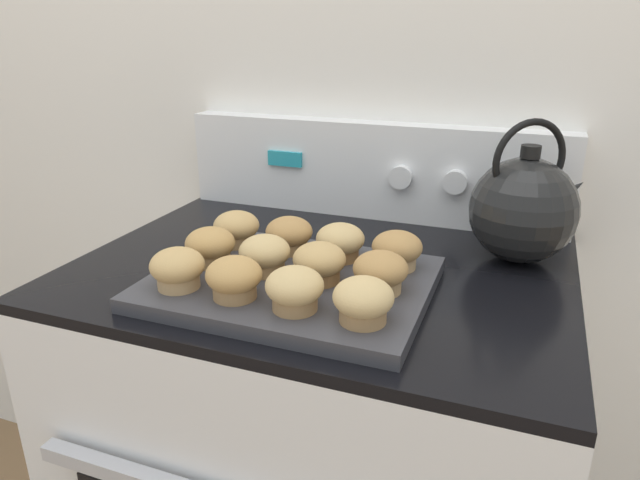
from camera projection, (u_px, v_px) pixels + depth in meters
The scene contains 17 objects.
wall_back at pixel (381, 62), 1.13m from camera, with size 8.00×0.05×2.40m.
stove_range at pixel (322, 476), 1.11m from camera, with size 0.80×0.64×0.90m.
control_panel at pixel (371, 170), 1.16m from camera, with size 0.78×0.07×0.19m.
muffin_pan at pixel (291, 283), 0.85m from camera, with size 0.40×0.31×0.02m.
muffin_r0_c0 at pixel (178, 268), 0.80m from camera, with size 0.08×0.08×0.06m.
muffin_r0_c1 at pixel (234, 278), 0.77m from camera, with size 0.08×0.08×0.06m.
muffin_r0_c2 at pixel (295, 289), 0.74m from camera, with size 0.08×0.08×0.06m.
muffin_r0_c3 at pixel (363, 301), 0.71m from camera, with size 0.08×0.08×0.06m.
muffin_r1_c0 at pixel (210, 246), 0.88m from camera, with size 0.08×0.08×0.06m.
muffin_r1_c1 at pixel (265, 254), 0.85m from camera, with size 0.08×0.08×0.06m.
muffin_r1_c2 at pixel (319, 262), 0.82m from camera, with size 0.08×0.08×0.06m.
muffin_r1_c3 at pixel (380, 272), 0.79m from camera, with size 0.08×0.08×0.06m.
muffin_r2_c0 at pixel (236, 228), 0.96m from camera, with size 0.08×0.08×0.06m.
muffin_r2_c1 at pixel (289, 235), 0.93m from camera, with size 0.08×0.08×0.06m.
muffin_r2_c2 at pixel (340, 242), 0.90m from camera, with size 0.08×0.08×0.06m.
muffin_r2_c3 at pixel (397, 250), 0.87m from camera, with size 0.08×0.08×0.06m.
tea_kettle at pixel (524, 208), 0.93m from camera, with size 0.19×0.18×0.24m.
Camera 1 is at (0.31, -0.50, 1.27)m, focal length 32.00 mm.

